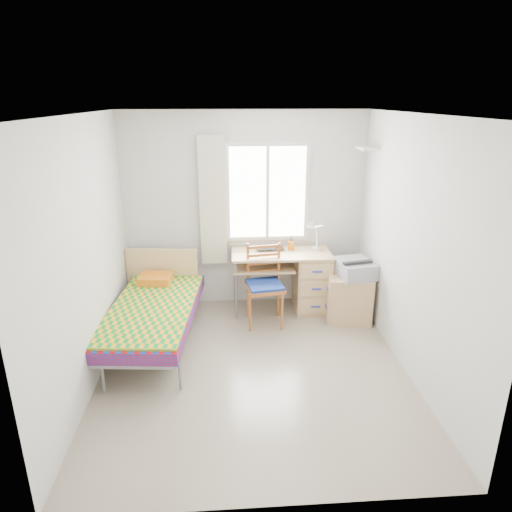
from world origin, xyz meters
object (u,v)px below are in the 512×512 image
Objects in this scene: cabinet at (348,297)px; chair at (265,280)px; bed at (154,309)px; printer at (354,268)px; desk at (307,278)px.

chair is at bearing -172.08° from cabinet.
bed is at bearing -171.38° from chair.
cabinet is (1.08, -0.00, -0.27)m from chair.
cabinet is at bearing 144.23° from printer.
bed is 1.58× the size of desk.
bed is at bearing -162.10° from cabinet.
chair is 1.14m from printer.
desk is at bearing 26.90° from bed.
cabinet is at bearing -9.08° from chair.
printer reaches higher than cabinet.
desk is at bearing 152.71° from cabinet.
chair is (-0.60, -0.34, 0.13)m from desk.
bed is 2.08m from desk.
bed is 2.02× the size of chair.
chair is at bearing -149.17° from desk.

